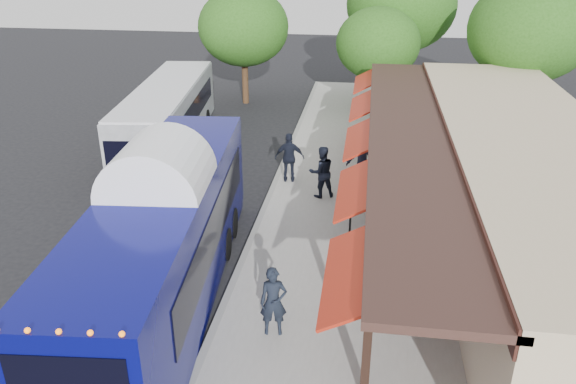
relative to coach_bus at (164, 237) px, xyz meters
The scene contains 15 objects.
ground 2.76m from the coach_bus, 40.57° to the left, with size 90.00×90.00×0.00m, color black.
sidewalk 8.53m from the coach_bus, 39.10° to the left, with size 10.00×40.00×0.15m, color #9E9B93.
curb 5.78m from the coach_bus, 74.03° to the left, with size 0.20×40.00×0.16m, color gray.
station_shelter 11.14m from the coach_bus, 28.06° to the left, with size 8.15×20.00×3.60m.
coach_bus is the anchor object (origin of this frame).
city_bus 12.25m from the coach_bus, 108.98° to the left, with size 3.70×11.29×2.98m.
ped_a 3.32m from the coach_bus, 19.41° to the right, with size 0.66×0.43×1.80m, color black.
ped_b 7.87m from the coach_bus, 64.07° to the left, with size 0.95×0.74×1.96m, color black.
ped_c 8.60m from the coach_bus, 76.13° to the left, with size 1.16×0.48×1.97m, color black.
ped_d 10.10m from the coach_bus, 61.18° to the left, with size 1.21×0.69×1.87m, color black.
sign_board 6.02m from the coach_bus, 38.75° to the left, with size 0.07×0.54×1.19m.
tree_left 19.64m from the coach_bus, 74.27° to the left, with size 4.48×4.48×5.74m.
tree_mid 23.83m from the coach_bus, 73.88° to the left, with size 6.36×6.36×8.14m.
tree_right 21.05m from the coach_bus, 53.54° to the left, with size 5.84×5.84×7.48m.
tree_far 20.18m from the coach_bus, 96.41° to the left, with size 5.12×5.12×6.55m.
Camera 1 is at (3.50, -13.23, 8.97)m, focal length 35.00 mm.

